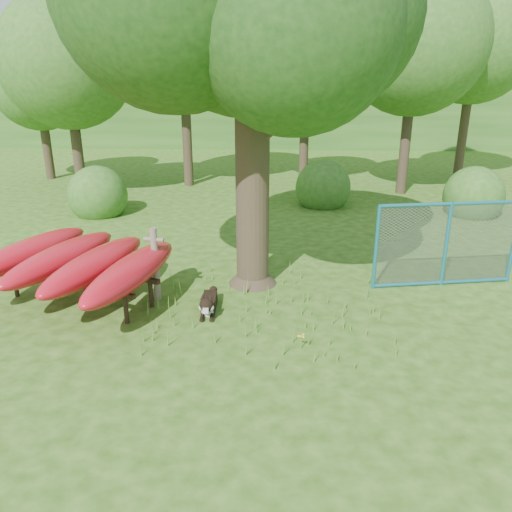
{
  "coord_description": "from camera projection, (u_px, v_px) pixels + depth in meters",
  "views": [
    {
      "loc": [
        0.64,
        -7.24,
        4.08
      ],
      "look_at": [
        0.2,
        1.2,
        1.0
      ],
      "focal_mm": 35.0,
      "sensor_mm": 36.0,
      "label": 1
    }
  ],
  "objects": [
    {
      "name": "shrub_mid",
      "position": [
        322.0,
        205.0,
        16.57
      ],
      "size": [
        1.8,
        1.8,
        1.8
      ],
      "primitive_type": "sphere",
      "color": "#2D5F1E",
      "rests_on": "ground"
    },
    {
      "name": "bg_tree_b",
      "position": [
        182.0,
        29.0,
        17.71
      ],
      "size": [
        5.2,
        5.2,
        8.22
      ],
      "color": "#34281C",
      "rests_on": "ground"
    },
    {
      "name": "wooden_post",
      "position": [
        155.0,
        262.0,
        9.38
      ],
      "size": [
        0.39,
        0.15,
        1.43
      ],
      "rotation": [
        0.0,
        0.0,
        -0.14
      ],
      "color": "#6E6053",
      "rests_on": "ground"
    },
    {
      "name": "ground",
      "position": [
        240.0,
        337.0,
        8.22
      ],
      "size": [
        80.0,
        80.0,
        0.0
      ],
      "primitive_type": "plane",
      "color": "#274F0F",
      "rests_on": "ground"
    },
    {
      "name": "husky_dog",
      "position": [
        208.0,
        304.0,
        9.04
      ],
      "size": [
        0.29,
        1.09,
        0.48
      ],
      "rotation": [
        0.0,
        0.0,
        0.04
      ],
      "color": "black",
      "rests_on": "ground"
    },
    {
      "name": "wildflower_clump",
      "position": [
        301.0,
        337.0,
        7.82
      ],
      "size": [
        0.12,
        0.1,
        0.26
      ],
      "rotation": [
        0.0,
        0.0,
        0.33
      ],
      "color": "#588E2E",
      "rests_on": "ground"
    },
    {
      "name": "bg_tree_c",
      "position": [
        306.0,
        74.0,
        18.95
      ],
      "size": [
        4.0,
        4.0,
        6.12
      ],
      "color": "#34281C",
      "rests_on": "ground"
    },
    {
      "name": "shrub_left",
      "position": [
        100.0,
        214.0,
        15.51
      ],
      "size": [
        1.8,
        1.8,
        1.8
      ],
      "primitive_type": "sphere",
      "color": "#2D5F1E",
      "rests_on": "ground"
    },
    {
      "name": "shrub_right",
      "position": [
        471.0,
        215.0,
        15.41
      ],
      "size": [
        1.8,
        1.8,
        1.8
      ],
      "primitive_type": "sphere",
      "color": "#2D5F1E",
      "rests_on": "ground"
    },
    {
      "name": "bg_tree_e",
      "position": [
        475.0,
        43.0,
        19.18
      ],
      "size": [
        4.6,
        4.6,
        7.55
      ],
      "color": "#34281C",
      "rests_on": "ground"
    },
    {
      "name": "bg_tree_f",
      "position": [
        38.0,
        84.0,
        19.59
      ],
      "size": [
        3.6,
        3.6,
        5.55
      ],
      "color": "#34281C",
      "rests_on": "ground"
    },
    {
      "name": "fence_section",
      "position": [
        446.0,
        244.0,
        10.0
      ],
      "size": [
        2.97,
        0.61,
        2.92
      ],
      "rotation": [
        0.0,
        0.0,
        0.18
      ],
      "color": "teal",
      "rests_on": "ground"
    },
    {
      "name": "wooded_hillside",
      "position": [
        274.0,
        92.0,
        33.48
      ],
      "size": [
        80.0,
        12.0,
        6.0
      ],
      "primitive_type": "cube",
      "color": "#2D5F1E",
      "rests_on": "ground"
    },
    {
      "name": "kayak_rack",
      "position": [
        78.0,
        261.0,
        9.26
      ],
      "size": [
        3.77,
        4.08,
        1.07
      ],
      "rotation": [
        0.0,
        0.0,
        -0.38
      ],
      "color": "black",
      "rests_on": "ground"
    },
    {
      "name": "bg_tree_a",
      "position": [
        67.0,
        62.0,
        16.39
      ],
      "size": [
        4.4,
        4.4,
        6.7
      ],
      "color": "#34281C",
      "rests_on": "ground"
    },
    {
      "name": "bg_tree_d",
      "position": [
        415.0,
        43.0,
        16.56
      ],
      "size": [
        4.8,
        4.8,
        7.5
      ],
      "color": "#34281C",
      "rests_on": "ground"
    }
  ]
}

